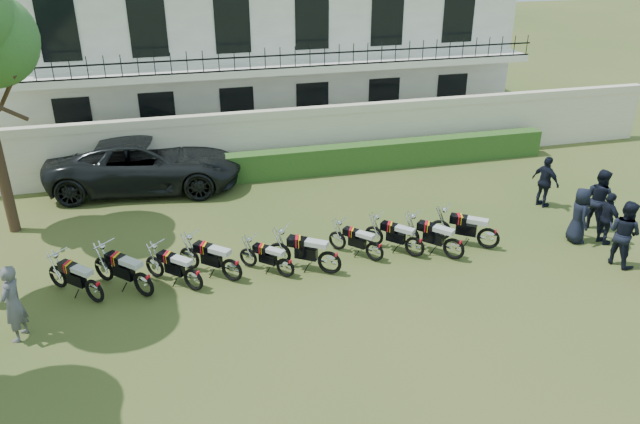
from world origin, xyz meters
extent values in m
plane|color=#384C1E|center=(0.00, 0.00, 0.00)|extent=(100.00, 100.00, 0.00)
cube|color=beige|center=(0.00, 8.00, 1.00)|extent=(30.00, 0.30, 2.00)
cube|color=beige|center=(0.00, 8.00, 2.15)|extent=(30.00, 0.35, 0.30)
cube|color=#234418|center=(1.00, 7.20, 0.50)|extent=(18.00, 0.60, 1.00)
cube|color=white|center=(0.00, 14.00, 3.50)|extent=(20.00, 8.00, 7.00)
cube|color=white|center=(0.00, 9.30, 3.50)|extent=(20.00, 1.40, 0.25)
cube|color=black|center=(0.00, 8.65, 4.10)|extent=(20.00, 0.05, 0.05)
cube|color=black|center=(0.00, 8.65, 3.65)|extent=(20.00, 0.05, 0.05)
cube|color=black|center=(-7.50, 10.02, 1.60)|extent=(1.30, 0.12, 2.20)
cube|color=black|center=(-7.50, 10.02, 5.10)|extent=(1.30, 0.12, 2.20)
cube|color=black|center=(-4.50, 10.02, 1.60)|extent=(1.30, 0.12, 2.20)
cube|color=black|center=(-4.50, 10.02, 5.10)|extent=(1.30, 0.12, 2.20)
cube|color=black|center=(-1.50, 10.02, 1.60)|extent=(1.30, 0.12, 2.20)
cube|color=black|center=(-1.50, 10.02, 5.10)|extent=(1.30, 0.12, 2.20)
cube|color=black|center=(1.50, 10.02, 1.60)|extent=(1.30, 0.12, 2.20)
cube|color=black|center=(1.50, 10.02, 5.10)|extent=(1.30, 0.12, 2.20)
cube|color=black|center=(4.50, 10.02, 1.60)|extent=(1.30, 0.12, 2.20)
cube|color=black|center=(4.50, 10.02, 5.10)|extent=(1.30, 0.12, 2.20)
cube|color=black|center=(7.50, 10.02, 1.60)|extent=(1.30, 0.12, 2.20)
cube|color=black|center=(7.50, 10.02, 5.10)|extent=(1.30, 0.12, 2.20)
torus|color=black|center=(-5.85, -0.17, 0.31)|extent=(0.51, 0.51, 0.63)
torus|color=black|center=(-6.81, 0.77, 0.31)|extent=(0.51, 0.51, 0.63)
cube|color=black|center=(-6.29, 0.27, 0.46)|extent=(0.53, 0.53, 0.31)
cube|color=black|center=(-6.46, 0.43, 0.74)|extent=(0.52, 0.52, 0.23)
cube|color=red|center=(-6.46, 0.43, 0.75)|extent=(0.19, 0.29, 0.24)
cube|color=#F0B00C|center=(-6.42, 0.39, 0.75)|extent=(0.16, 0.27, 0.24)
cube|color=#B8B8B8|center=(-6.10, 0.07, 0.78)|extent=(0.58, 0.57, 0.12)
cylinder|color=silver|center=(-6.70, 0.66, 1.05)|extent=(0.45, 0.46, 0.03)
torus|color=black|center=(-4.66, -0.24, 0.33)|extent=(0.54, 0.55, 0.67)
torus|color=black|center=(-5.66, 0.79, 0.33)|extent=(0.54, 0.55, 0.67)
cube|color=black|center=(-5.12, 0.24, 0.50)|extent=(0.57, 0.57, 0.33)
cube|color=black|center=(-5.30, 0.42, 0.79)|extent=(0.55, 0.56, 0.24)
cube|color=red|center=(-5.30, 0.42, 0.81)|extent=(0.21, 0.31, 0.25)
cube|color=#F0B00C|center=(-5.25, 0.37, 0.81)|extent=(0.18, 0.29, 0.25)
cube|color=#B8B8B8|center=(-4.91, 0.02, 0.84)|extent=(0.61, 0.62, 0.13)
cylinder|color=silver|center=(-5.54, 0.67, 1.13)|extent=(0.50, 0.49, 0.03)
torus|color=black|center=(-3.47, -0.19, 0.30)|extent=(0.50, 0.49, 0.61)
torus|color=black|center=(-4.41, 0.71, 0.30)|extent=(0.50, 0.49, 0.61)
cube|color=black|center=(-3.90, 0.23, 0.45)|extent=(0.52, 0.51, 0.30)
cube|color=black|center=(-4.07, 0.39, 0.72)|extent=(0.50, 0.50, 0.22)
cube|color=red|center=(-4.07, 0.39, 0.73)|extent=(0.18, 0.28, 0.23)
cube|color=#F0B00C|center=(-4.03, 0.35, 0.73)|extent=(0.15, 0.27, 0.23)
cube|color=#B8B8B8|center=(-3.71, 0.04, 0.76)|extent=(0.56, 0.55, 0.12)
cylinder|color=silver|center=(-4.30, 0.61, 1.02)|extent=(0.44, 0.45, 0.03)
torus|color=black|center=(-2.43, 0.02, 0.31)|extent=(0.55, 0.49, 0.64)
torus|color=black|center=(-3.46, 0.92, 0.31)|extent=(0.55, 0.49, 0.64)
cube|color=black|center=(-2.90, 0.44, 0.47)|extent=(0.56, 0.52, 0.31)
cube|color=black|center=(-3.08, 0.60, 0.76)|extent=(0.54, 0.52, 0.23)
cube|color=red|center=(-3.08, 0.60, 0.77)|extent=(0.18, 0.29, 0.24)
cube|color=#F0B00C|center=(-3.04, 0.55, 0.77)|extent=(0.15, 0.28, 0.24)
cube|color=#B8B8B8|center=(-2.69, 0.25, 0.80)|extent=(0.60, 0.57, 0.13)
cylinder|color=silver|center=(-3.34, 0.82, 1.07)|extent=(0.44, 0.50, 0.03)
torus|color=black|center=(-1.12, -0.05, 0.27)|extent=(0.46, 0.42, 0.54)
torus|color=black|center=(-1.99, 0.72, 0.27)|extent=(0.46, 0.42, 0.54)
cube|color=black|center=(-1.52, 0.31, 0.40)|extent=(0.47, 0.45, 0.27)
cube|color=black|center=(-1.67, 0.44, 0.64)|extent=(0.45, 0.44, 0.20)
cube|color=red|center=(-1.67, 0.44, 0.65)|extent=(0.15, 0.25, 0.21)
cube|color=#F0B00C|center=(-1.63, 0.41, 0.65)|extent=(0.13, 0.24, 0.21)
cube|color=#B8B8B8|center=(-1.34, 0.15, 0.68)|extent=(0.51, 0.49, 0.11)
cylinder|color=silver|center=(-1.89, 0.63, 0.91)|extent=(0.38, 0.42, 0.03)
torus|color=black|center=(0.21, -0.20, 0.33)|extent=(0.61, 0.45, 0.67)
torus|color=black|center=(-0.98, 0.59, 0.33)|extent=(0.61, 0.45, 0.67)
cube|color=black|center=(-0.34, 0.17, 0.50)|extent=(0.61, 0.50, 0.33)
cube|color=black|center=(-0.55, 0.31, 0.79)|extent=(0.57, 0.51, 0.24)
cube|color=red|center=(-0.55, 0.31, 0.80)|extent=(0.15, 0.31, 0.25)
cube|color=#F0B00C|center=(-0.50, 0.27, 0.80)|extent=(0.12, 0.30, 0.25)
cube|color=#B8B8B8|center=(-0.09, 0.00, 0.84)|extent=(0.65, 0.55, 0.13)
cylinder|color=silver|center=(-0.85, 0.50, 1.12)|extent=(0.39, 0.57, 0.03)
torus|color=black|center=(1.41, 0.13, 0.28)|extent=(0.45, 0.47, 0.56)
torus|color=black|center=(0.59, 1.00, 0.28)|extent=(0.45, 0.47, 0.56)
cube|color=black|center=(1.03, 0.53, 0.41)|extent=(0.47, 0.48, 0.28)
cube|color=black|center=(0.88, 0.69, 0.66)|extent=(0.46, 0.47, 0.20)
cube|color=red|center=(0.88, 0.69, 0.67)|extent=(0.18, 0.26, 0.21)
cube|color=#F0B00C|center=(0.92, 0.65, 0.67)|extent=(0.15, 0.24, 0.21)
cube|color=#B8B8B8|center=(1.20, 0.35, 0.70)|extent=(0.51, 0.52, 0.11)
cylinder|color=silver|center=(0.68, 0.90, 0.94)|extent=(0.42, 0.40, 0.03)
torus|color=black|center=(2.60, 0.06, 0.29)|extent=(0.48, 0.49, 0.60)
torus|color=black|center=(1.71, 0.98, 0.29)|extent=(0.48, 0.49, 0.60)
cube|color=black|center=(2.19, 0.48, 0.44)|extent=(0.50, 0.51, 0.29)
cube|color=black|center=(2.03, 0.65, 0.70)|extent=(0.49, 0.49, 0.22)
cube|color=red|center=(2.03, 0.65, 0.71)|extent=(0.19, 0.27, 0.23)
cube|color=#F0B00C|center=(2.07, 0.60, 0.71)|extent=(0.16, 0.26, 0.23)
cube|color=#B8B8B8|center=(2.37, 0.29, 0.74)|extent=(0.54, 0.55, 0.12)
cylinder|color=silver|center=(1.81, 0.87, 1.00)|extent=(0.44, 0.43, 0.03)
torus|color=black|center=(3.60, -0.38, 0.31)|extent=(0.50, 0.53, 0.64)
torus|color=black|center=(2.69, 0.62, 0.31)|extent=(0.50, 0.53, 0.64)
cube|color=black|center=(3.18, 0.08, 0.47)|extent=(0.52, 0.55, 0.31)
cube|color=black|center=(3.02, 0.26, 0.75)|extent=(0.52, 0.53, 0.23)
cube|color=red|center=(3.02, 0.26, 0.76)|extent=(0.20, 0.29, 0.24)
cube|color=#F0B00C|center=(3.06, 0.21, 0.76)|extent=(0.18, 0.27, 0.24)
cube|color=#B8B8B8|center=(3.37, -0.13, 0.79)|extent=(0.57, 0.59, 0.13)
cylinder|color=silver|center=(2.79, 0.50, 1.06)|extent=(0.48, 0.44, 0.03)
torus|color=black|center=(4.92, 0.03, 0.32)|extent=(0.58, 0.46, 0.65)
torus|color=black|center=(3.80, 0.84, 0.32)|extent=(0.58, 0.46, 0.65)
cube|color=black|center=(4.40, 0.40, 0.48)|extent=(0.59, 0.50, 0.32)
cube|color=black|center=(4.20, 0.54, 0.77)|extent=(0.55, 0.50, 0.23)
cube|color=red|center=(4.20, 0.54, 0.78)|extent=(0.16, 0.30, 0.24)
cube|color=#F0B00C|center=(4.25, 0.51, 0.78)|extent=(0.13, 0.29, 0.24)
cube|color=#B8B8B8|center=(4.63, 0.23, 0.81)|extent=(0.62, 0.55, 0.13)
cylinder|color=silver|center=(3.93, 0.74, 1.09)|extent=(0.40, 0.54, 0.03)
imported|color=black|center=(-5.06, 7.42, 0.90)|extent=(6.83, 3.80, 1.81)
imported|color=slate|center=(-7.89, -0.76, 0.93)|extent=(0.63, 0.78, 1.85)
imported|color=black|center=(7.45, -1.17, 0.94)|extent=(0.96, 1.09, 1.88)
imported|color=black|center=(7.80, -0.06, 0.80)|extent=(0.50, 0.97, 1.59)
imported|color=black|center=(7.10, 0.28, 0.83)|extent=(0.71, 0.92, 1.67)
imported|color=black|center=(8.18, 0.90, 0.95)|extent=(0.99, 1.11, 1.90)
imported|color=black|center=(7.51, 2.67, 0.86)|extent=(0.73, 1.09, 1.72)
camera|label=1|loc=(-4.11, -13.60, 8.71)|focal=35.00mm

